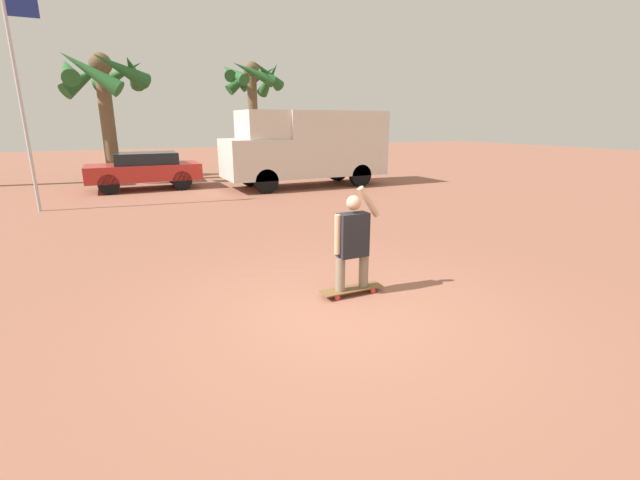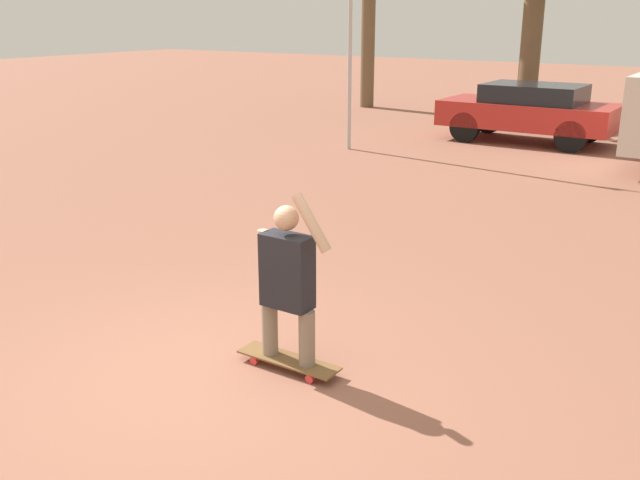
{
  "view_description": "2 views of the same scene",
  "coord_description": "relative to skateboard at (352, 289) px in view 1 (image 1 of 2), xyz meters",
  "views": [
    {
      "loc": [
        -2.55,
        -4.49,
        2.45
      ],
      "look_at": [
        0.08,
        0.92,
        0.78
      ],
      "focal_mm": 24.0,
      "sensor_mm": 36.0,
      "label": 1
    },
    {
      "loc": [
        3.72,
        -3.91,
        2.96
      ],
      "look_at": [
        0.13,
        1.53,
        0.87
      ],
      "focal_mm": 40.0,
      "sensor_mm": 36.0,
      "label": 2
    }
  ],
  "objects": [
    {
      "name": "person_skateboarder",
      "position": [
        -0.0,
        0.0,
        0.78
      ],
      "size": [
        0.72,
        0.22,
        1.5
      ],
      "color": "gray",
      "rests_on": "skateboard"
    },
    {
      "name": "camper_van",
      "position": [
        3.99,
        10.34,
        1.5
      ],
      "size": [
        6.26,
        2.18,
        2.86
      ],
      "color": "black",
      "rests_on": "ground_plane"
    },
    {
      "name": "palm_tree_near_van",
      "position": [
        4.07,
        17.58,
        4.3
      ],
      "size": [
        3.28,
        3.44,
        5.55
      ],
      "color": "brown",
      "rests_on": "ground_plane"
    },
    {
      "name": "palm_tree_center_background",
      "position": [
        -2.83,
        15.13,
        3.98
      ],
      "size": [
        3.62,
        3.87,
        5.22
      ],
      "color": "brown",
      "rests_on": "ground_plane"
    },
    {
      "name": "parked_car_red",
      "position": [
        -1.86,
        12.27,
        0.67
      ],
      "size": [
        3.97,
        1.8,
        1.36
      ],
      "color": "black",
      "rests_on": "ground_plane"
    },
    {
      "name": "flagpole",
      "position": [
        -4.89,
        9.18,
        3.17
      ],
      "size": [
        0.81,
        0.12,
        5.8
      ],
      "color": "#B7B7BC",
      "rests_on": "ground_plane"
    },
    {
      "name": "ground_plane",
      "position": [
        -0.43,
        -0.58,
        -0.08
      ],
      "size": [
        80.0,
        80.0,
        0.0
      ],
      "primitive_type": "plane",
      "color": "#935B47"
    },
    {
      "name": "skateboard",
      "position": [
        0.0,
        0.0,
        0.0
      ],
      "size": [
        0.95,
        0.25,
        0.09
      ],
      "color": "brown",
      "rests_on": "ground_plane"
    }
  ]
}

